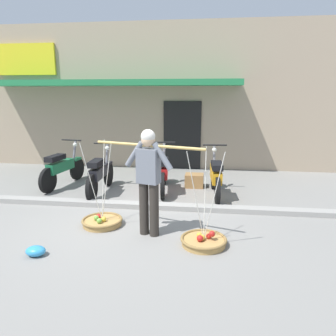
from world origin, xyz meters
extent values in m
plane|color=gray|center=(0.00, 0.00, 0.00)|extent=(90.00, 90.00, 0.00)
cube|color=gray|center=(0.00, 0.70, 0.05)|extent=(20.00, 0.24, 0.10)
cylinder|color=#2D2823|center=(0.57, -0.54, 0.43)|extent=(0.15, 0.15, 0.86)
cylinder|color=#2D2823|center=(0.39, -0.48, 0.43)|extent=(0.15, 0.15, 0.86)
cube|color=slate|center=(0.48, -0.51, 1.13)|extent=(0.38, 0.29, 0.54)
sphere|color=#E0B78E|center=(0.48, -0.51, 1.53)|extent=(0.21, 0.21, 0.21)
sphere|color=silver|center=(0.48, -0.51, 1.58)|extent=(0.22, 0.22, 0.22)
cylinder|color=slate|center=(0.71, -0.58, 1.30)|extent=(0.35, 0.18, 0.43)
cylinder|color=slate|center=(0.25, -0.44, 1.30)|extent=(0.35, 0.18, 0.43)
cylinder|color=tan|center=(0.48, -0.51, 1.45)|extent=(1.76, 0.58, 0.04)
cylinder|color=#B2894C|center=(1.36, -0.78, 0.04)|extent=(0.65, 0.65, 0.09)
torus|color=olive|center=(1.36, -0.78, 0.10)|extent=(0.70, 0.70, 0.05)
sphere|color=gold|center=(1.33, -0.82, 0.13)|extent=(0.09, 0.09, 0.09)
sphere|color=gold|center=(1.29, -0.72, 0.13)|extent=(0.08, 0.08, 0.08)
sphere|color=red|center=(1.43, -0.74, 0.13)|extent=(0.08, 0.08, 0.08)
sphere|color=red|center=(1.30, -0.86, 0.14)|extent=(0.10, 0.10, 0.10)
sphere|color=red|center=(1.48, -0.79, 0.19)|extent=(0.09, 0.09, 0.09)
cylinder|color=silver|center=(1.36, -0.63, 0.77)|extent=(0.01, 0.31, 1.36)
cylinder|color=silver|center=(1.23, -0.85, 0.77)|extent=(0.27, 0.16, 1.36)
cylinder|color=silver|center=(1.49, -0.85, 0.77)|extent=(0.27, 0.16, 1.36)
cylinder|color=#B2894C|center=(-0.40, -0.24, 0.04)|extent=(0.65, 0.65, 0.09)
torus|color=olive|center=(-0.40, -0.24, 0.10)|extent=(0.70, 0.70, 0.05)
sphere|color=#72B143|center=(-0.49, -0.27, 0.13)|extent=(0.09, 0.09, 0.09)
sphere|color=#76B746|center=(-0.40, -0.39, 0.13)|extent=(0.09, 0.09, 0.09)
sphere|color=gold|center=(-0.35, -0.30, 0.13)|extent=(0.09, 0.09, 0.09)
sphere|color=red|center=(-0.47, -0.21, 0.14)|extent=(0.10, 0.10, 0.10)
cylinder|color=silver|center=(-0.40, -0.09, 0.77)|extent=(0.01, 0.31, 1.36)
cylinder|color=silver|center=(-0.53, -0.32, 0.77)|extent=(0.27, 0.16, 1.36)
cylinder|color=silver|center=(-0.26, -0.32, 0.77)|extent=(0.27, 0.16, 1.36)
cylinder|color=black|center=(-2.03, 2.63, 0.29)|extent=(0.16, 0.59, 0.58)
cylinder|color=black|center=(-2.21, 1.40, 0.29)|extent=(0.16, 0.59, 0.58)
cube|color=#19663D|center=(-2.03, 2.63, 0.55)|extent=(0.18, 0.30, 0.06)
cube|color=#19663D|center=(-2.13, 1.92, 0.51)|extent=(0.33, 0.92, 0.24)
cube|color=black|center=(-2.16, 1.74, 0.75)|extent=(0.30, 0.59, 0.12)
cylinder|color=slate|center=(-2.04, 2.53, 0.68)|extent=(0.10, 0.30, 0.76)
cylinder|color=black|center=(-2.05, 2.45, 1.07)|extent=(0.54, 0.11, 0.04)
sphere|color=silver|center=(-2.03, 2.61, 0.93)|extent=(0.11, 0.11, 0.11)
cylinder|color=black|center=(-1.04, 2.20, 0.29)|extent=(0.09, 0.58, 0.58)
cylinder|color=black|center=(-1.01, 0.96, 0.29)|extent=(0.09, 0.58, 0.58)
cube|color=black|center=(-1.04, 2.20, 0.55)|extent=(0.15, 0.28, 0.06)
cube|color=black|center=(-1.02, 1.48, 0.51)|extent=(0.22, 0.90, 0.24)
cube|color=black|center=(-1.02, 1.30, 0.75)|extent=(0.23, 0.56, 0.12)
cylinder|color=slate|center=(-1.04, 2.10, 0.68)|extent=(0.07, 0.30, 0.76)
cylinder|color=black|center=(-1.04, 2.02, 1.07)|extent=(0.54, 0.05, 0.04)
sphere|color=silver|center=(-1.04, 2.18, 0.93)|extent=(0.11, 0.11, 0.11)
cylinder|color=black|center=(0.30, 2.54, 0.29)|extent=(0.14, 0.59, 0.58)
cylinder|color=black|center=(0.43, 1.31, 0.29)|extent=(0.14, 0.59, 0.58)
cube|color=red|center=(0.30, 2.54, 0.55)|extent=(0.17, 0.29, 0.06)
cube|color=red|center=(0.38, 1.83, 0.51)|extent=(0.30, 0.92, 0.24)
cube|color=black|center=(0.40, 1.65, 0.75)|extent=(0.28, 0.58, 0.12)
cylinder|color=slate|center=(0.31, 2.44, 0.68)|extent=(0.09, 0.30, 0.76)
cylinder|color=black|center=(0.32, 2.36, 1.07)|extent=(0.54, 0.10, 0.04)
sphere|color=silver|center=(0.30, 2.52, 0.93)|extent=(0.11, 0.11, 0.11)
cylinder|color=black|center=(1.51, 2.28, 0.29)|extent=(0.11, 0.58, 0.58)
cylinder|color=black|center=(1.59, 1.04, 0.29)|extent=(0.11, 0.58, 0.58)
cube|color=orange|center=(1.51, 2.28, 0.55)|extent=(0.16, 0.29, 0.06)
cube|color=orange|center=(1.56, 1.56, 0.51)|extent=(0.25, 0.91, 0.24)
cube|color=black|center=(1.57, 1.38, 0.75)|extent=(0.25, 0.57, 0.12)
cylinder|color=slate|center=(1.52, 2.18, 0.68)|extent=(0.08, 0.30, 0.76)
cylinder|color=black|center=(1.52, 2.10, 1.07)|extent=(0.54, 0.07, 0.04)
sphere|color=silver|center=(1.51, 2.26, 0.93)|extent=(0.11, 0.11, 0.11)
cube|color=tan|center=(-1.36, 6.78, 2.10)|extent=(13.00, 5.00, 4.20)
cube|color=#237F47|center=(-1.36, 3.78, 2.50)|extent=(7.15, 1.00, 0.16)
cube|color=yellow|center=(-4.28, 4.23, 3.20)|extent=(2.20, 0.08, 0.90)
cube|color=black|center=(0.59, 4.26, 1.00)|extent=(1.10, 0.06, 2.00)
ellipsoid|color=#3393D1|center=(-0.97, -1.41, 0.07)|extent=(0.28, 0.22, 0.14)
cube|color=olive|center=(1.06, 2.32, 0.16)|extent=(0.44, 0.36, 0.32)
camera|label=1|loc=(1.41, -5.32, 2.22)|focal=34.91mm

